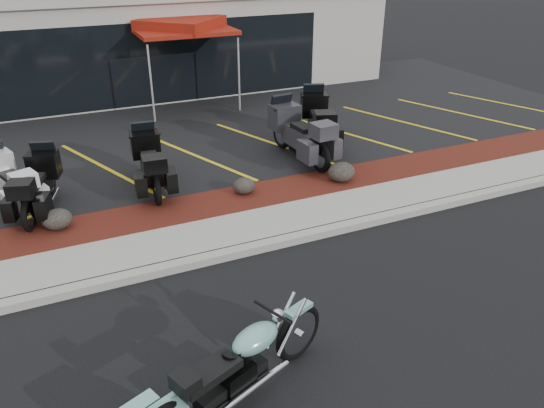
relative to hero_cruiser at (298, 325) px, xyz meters
name	(u,v)px	position (x,y,z in m)	size (l,w,h in m)	color
ground	(289,273)	(0.78, 1.89, -0.55)	(90.00, 90.00, 0.00)	black
curb	(268,244)	(0.78, 2.79, -0.47)	(24.00, 0.25, 0.15)	gray
sidewalk	(254,228)	(0.78, 3.49, -0.47)	(24.00, 1.20, 0.15)	gray
mulch_bed	(233,202)	(0.78, 4.69, -0.47)	(24.00, 1.20, 0.16)	#3B0D0D
upper_lot	(170,128)	(0.78, 10.09, -0.47)	(26.00, 9.60, 0.15)	black
dealership_building	(124,30)	(0.78, 16.36, 1.46)	(18.00, 8.16, 4.00)	gray
boulder_left	(57,219)	(-2.74, 4.87, -0.19)	(0.57, 0.47, 0.40)	black
boulder_mid	(244,186)	(1.12, 4.87, -0.21)	(0.50, 0.42, 0.35)	black
boulder_right	(342,172)	(3.40, 4.56, -0.16)	(0.64, 0.53, 0.45)	black
hero_cruiser	(298,325)	(0.00, 0.00, 0.00)	(3.12, 0.79, 1.10)	#6DAA9E
touring_black_front	(47,169)	(-2.76, 6.53, 0.23)	(2.15, 0.82, 1.25)	black
touring_black_mid	(145,149)	(-0.59, 6.76, 0.26)	(2.27, 0.87, 1.32)	black
touring_grey	(282,122)	(3.05, 7.06, 0.33)	(2.52, 0.96, 1.47)	#303035
touring_black_rear	(313,109)	(4.33, 7.72, 0.33)	(2.50, 0.96, 1.46)	black
traffic_cone	(143,128)	(-0.09, 9.61, -0.20)	(0.34, 0.34, 0.41)	#DD5B07
popup_canopy	(181,26)	(1.87, 12.10, 2.12)	(3.41, 3.41, 2.77)	silver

